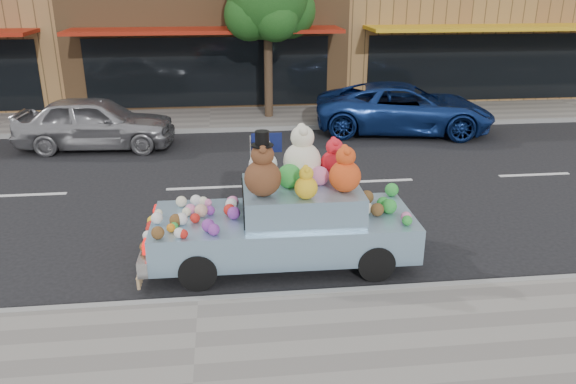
{
  "coord_description": "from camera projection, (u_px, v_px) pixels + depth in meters",
  "views": [
    {
      "loc": [
        0.5,
        -12.23,
        4.54
      ],
      "look_at": [
        1.48,
        -3.71,
        1.25
      ],
      "focal_mm": 35.0,
      "sensor_mm": 36.0,
      "label": 1
    }
  ],
  "objects": [
    {
      "name": "car_silver",
      "position": [
        95.0,
        123.0,
        15.68
      ],
      "size": [
        4.44,
        2.02,
        1.48
      ],
      "primitive_type": "imported",
      "rotation": [
        0.0,
        0.0,
        1.51
      ],
      "color": "#9F9FA3",
      "rests_on": "ground"
    },
    {
      "name": "ground",
      "position": [
        206.0,
        188.0,
        12.91
      ],
      "size": [
        120.0,
        120.0,
        0.0
      ],
      "primitive_type": "plane",
      "color": "black",
      "rests_on": "ground"
    },
    {
      "name": "storefront_right",
      "position": [
        445.0,
        0.0,
        23.79
      ],
      "size": [
        10.0,
        9.8,
        7.3
      ],
      "color": "olive",
      "rests_on": "ground"
    },
    {
      "name": "art_car",
      "position": [
        286.0,
        216.0,
        9.32
      ],
      "size": [
        4.51,
        1.83,
        2.39
      ],
      "rotation": [
        0.0,
        0.0,
        -0.01
      ],
      "color": "black",
      "rests_on": "ground"
    },
    {
      "name": "near_kerb",
      "position": [
        198.0,
        302.0,
        8.25
      ],
      "size": [
        60.0,
        0.12,
        0.13
      ],
      "primitive_type": "cube",
      "color": "gray",
      "rests_on": "ground"
    },
    {
      "name": "far_sidewalk",
      "position": [
        210.0,
        119.0,
        18.92
      ],
      "size": [
        60.0,
        3.0,
        0.12
      ],
      "primitive_type": "cube",
      "color": "gray",
      "rests_on": "ground"
    },
    {
      "name": "street_tree",
      "position": [
        268.0,
        6.0,
        17.89
      ],
      "size": [
        3.0,
        2.7,
        5.22
      ],
      "color": "#38281C",
      "rests_on": "ground"
    },
    {
      "name": "far_kerb",
      "position": [
        209.0,
        130.0,
        17.53
      ],
      "size": [
        60.0,
        0.12,
        0.13
      ],
      "primitive_type": "cube",
      "color": "gray",
      "rests_on": "ground"
    },
    {
      "name": "near_sidewalk",
      "position": [
        194.0,
        368.0,
        6.86
      ],
      "size": [
        60.0,
        3.0,
        0.12
      ],
      "primitive_type": "cube",
      "color": "gray",
      "rests_on": "ground"
    },
    {
      "name": "storefront_mid",
      "position": [
        208.0,
        1.0,
        22.72
      ],
      "size": [
        10.0,
        9.8,
        7.3
      ],
      "color": "olive",
      "rests_on": "ground"
    },
    {
      "name": "car_blue",
      "position": [
        404.0,
        108.0,
        17.36
      ],
      "size": [
        5.8,
        3.5,
        1.5
      ],
      "primitive_type": "imported",
      "rotation": [
        0.0,
        0.0,
        1.37
      ],
      "color": "navy",
      "rests_on": "ground"
    }
  ]
}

